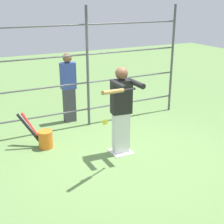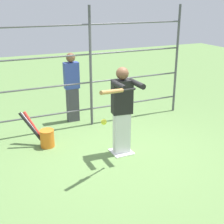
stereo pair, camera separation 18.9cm
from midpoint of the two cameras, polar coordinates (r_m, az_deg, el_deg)
ground_plane at (r=6.23m, az=2.61°, el=-7.34°), size 24.00×24.00×0.00m
home_plate at (r=6.23m, az=2.62°, el=-7.26°), size 0.40×0.40×0.02m
fence_backstop at (r=7.15m, az=-3.16°, el=7.95°), size 4.78×0.06×2.74m
batter at (r=5.85m, az=2.83°, el=0.64°), size 0.44×0.61×1.71m
baseball_bat_swinging at (r=4.90m, az=1.65°, el=3.82°), size 0.82×0.43×0.18m
softball_in_flight at (r=5.01m, az=-0.43°, el=-1.84°), size 0.10×0.10×0.10m
bat_bucket at (r=6.50m, az=-11.49°, el=-4.34°), size 0.65×0.60×0.74m
bystander_behind_fence at (r=7.54m, az=-6.63°, el=4.64°), size 0.35×0.22×1.68m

